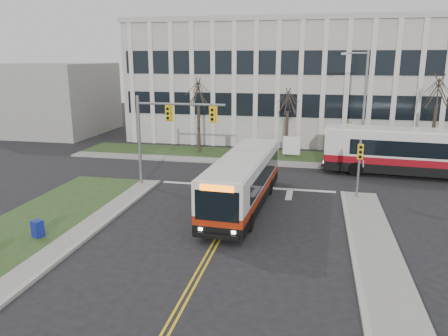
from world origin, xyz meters
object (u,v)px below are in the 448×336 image
Objects in this scene: bus_main at (243,182)px; newspaper_box_blue at (38,230)px; bus_cross at (414,153)px; directory_sign at (291,146)px; streetlight at (362,102)px.

newspaper_box_blue is at bearing -140.11° from bus_main.
bus_main is 14.79m from bus_cross.
directory_sign is 13.54m from bus_main.
streetlight is 25.62m from newspaper_box_blue.
bus_main reaches higher than directory_sign.
bus_cross reaches higher than bus_main.
bus_cross reaches higher than directory_sign.
bus_cross is at bearing 43.15° from bus_main.
directory_sign is (-5.53, 1.30, -4.02)m from streetlight.
streetlight reaches higher than newspaper_box_blue.
directory_sign is at bearing 84.42° from bus_main.
newspaper_box_blue is (-16.69, -18.87, -4.72)m from streetlight.
bus_cross is 13.66× the size of newspaper_box_blue.
streetlight is 6.96m from directory_sign.
newspaper_box_blue is (-9.09, -6.78, -1.05)m from bus_main.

